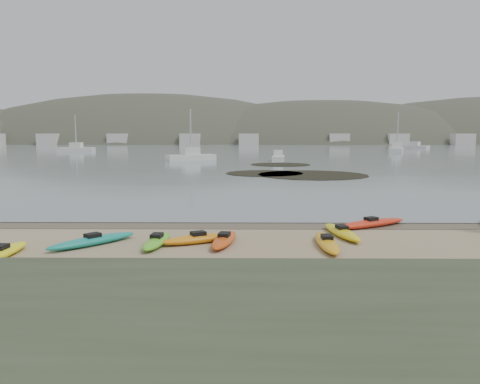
{
  "coord_description": "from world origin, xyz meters",
  "views": [
    {
      "loc": [
        0.23,
        -21.77,
        4.26
      ],
      "look_at": [
        0.0,
        0.0,
        1.5
      ],
      "focal_mm": 35.0,
      "sensor_mm": 36.0,
      "label": 1
    }
  ],
  "objects": [
    {
      "name": "water",
      "position": [
        0.0,
        300.0,
        0.01
      ],
      "size": [
        1200.0,
        1200.0,
        0.0
      ],
      "primitive_type": "plane",
      "color": "slate",
      "rests_on": "ground"
    },
    {
      "name": "ground",
      "position": [
        0.0,
        0.0,
        0.0
      ],
      "size": [
        600.0,
        600.0,
        0.0
      ],
      "primitive_type": "plane",
      "color": "tan",
      "rests_on": "ground"
    },
    {
      "name": "wet_sand",
      "position": [
        0.0,
        -0.3,
        0.0
      ],
      "size": [
        60.0,
        60.0,
        0.0
      ],
      "primitive_type": "plane",
      "color": "brown",
      "rests_on": "ground"
    },
    {
      "name": "far_town",
      "position": [
        6.0,
        145.0,
        2.0
      ],
      "size": [
        199.0,
        5.0,
        4.0
      ],
      "color": "beige",
      "rests_on": "ground"
    },
    {
      "name": "kelp_mats",
      "position": [
        5.27,
        29.59,
        0.03
      ],
      "size": [
        14.4,
        24.91,
        0.04
      ],
      "color": "black",
      "rests_on": "water"
    },
    {
      "name": "far_hills",
      "position": [
        39.38,
        193.97,
        -15.93
      ],
      "size": [
        550.0,
        135.0,
        80.0
      ],
      "color": "#384235",
      "rests_on": "ground"
    },
    {
      "name": "kayaks",
      "position": [
        -0.34,
        -3.86,
        0.17
      ],
      "size": [
        23.05,
        9.41,
        0.34
      ],
      "color": "silver",
      "rests_on": "ground"
    },
    {
      "name": "moored_boats",
      "position": [
        7.14,
        75.68,
        0.54
      ],
      "size": [
        91.12,
        61.94,
        1.18
      ],
      "color": "silver",
      "rests_on": "ground"
    }
  ]
}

